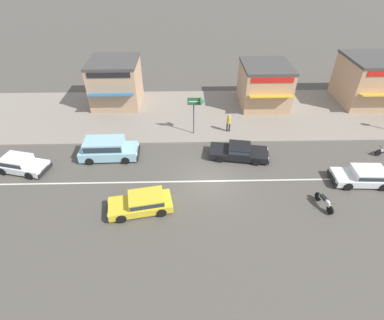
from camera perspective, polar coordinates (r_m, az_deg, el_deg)
The scene contains 14 objects.
ground_plane at distance 20.92m, azimuth 3.54°, elevation -4.03°, with size 160.00×160.00×0.00m, color #544F47.
lane_centre_stripe at distance 20.92m, azimuth 3.54°, elevation -4.03°, with size 50.40×0.14×0.01m, color silver.
kerb_strip at distance 28.91m, azimuth 2.12°, elevation 8.82°, with size 68.00×10.00×0.15m, color gray.
hatchback_yellow_1 at distance 18.78m, azimuth -9.42°, elevation -7.97°, with size 4.20×2.35×1.10m.
hatchback_white_2 at distance 23.56m, azimuth 29.96°, elevation -2.59°, with size 4.01×1.99×1.10m.
hatchback_white_3 at distance 24.78m, azimuth -29.91°, elevation -0.59°, with size 3.90×2.42×1.10m.
minivan_pale_blue_4 at distance 23.49m, azimuth -15.89°, elevation 2.19°, with size 4.41×2.03×1.56m.
sedan_black_5 at distance 23.06m, azimuth 8.94°, elevation 1.63°, with size 4.70×2.44×1.06m.
motorcycle_2 at distance 20.55m, azimuth 23.96°, elevation -7.28°, with size 0.70×1.75×0.80m.
arrow_signboard at distance 24.34m, azimuth 1.53°, elevation 10.72°, with size 1.38×0.68×3.33m.
pedestrian_near_clock at distance 25.69m, azimuth 7.01°, elevation 7.24°, with size 0.34×0.34×1.60m.
shopfront_corner_warung at distance 35.12m, azimuth 31.33°, elevation 12.86°, with size 6.06×6.15×4.41m.
shopfront_mid_block at distance 30.90m, azimuth -14.30°, elevation 14.18°, with size 4.59×5.53×4.27m.
shopfront_far_kios at distance 30.67m, azimuth 13.61°, elevation 13.79°, with size 4.51×5.71×3.95m.
Camera 1 is at (-1.67, -15.72, 13.71)m, focal length 28.00 mm.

